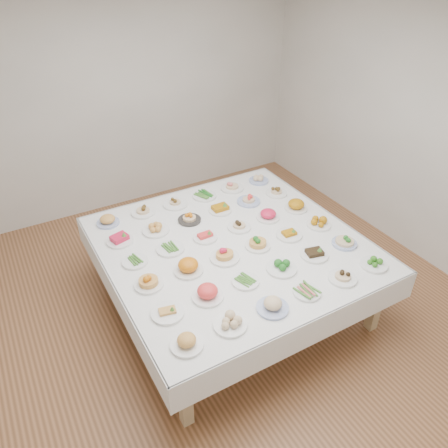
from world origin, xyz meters
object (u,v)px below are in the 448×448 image
display_table (232,248)px  dish_0 (187,341)px  dish_35 (259,179)px  dish_18 (135,261)px

display_table → dish_0: size_ratio=9.85×
display_table → dish_0: (-0.91, -0.91, 0.12)m
dish_35 → display_table: bearing=-135.1°
dish_18 → dish_35: 1.95m
dish_18 → dish_35: dish_35 is taller
dish_0 → dish_35: dish_0 is taller
display_table → dish_35: dish_35 is taller
dish_0 → dish_18: 1.09m
dish_0 → dish_35: (1.82, 1.81, -0.01)m
dish_18 → dish_0: bearing=-90.5°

